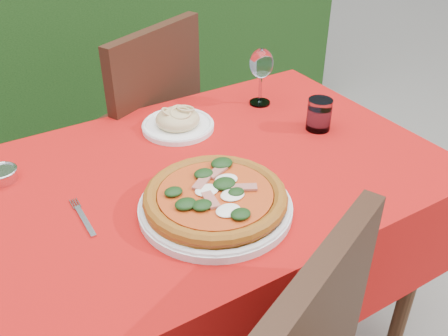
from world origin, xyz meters
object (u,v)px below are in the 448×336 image
water_glass (319,116)px  wine_glass (261,66)px  pizza_plate (215,200)px  steel_ramekin (2,175)px  chair_far (139,132)px  fork (85,221)px  pasta_plate (178,122)px

water_glass → wine_glass: wine_glass is taller
water_glass → pizza_plate: bearing=-158.8°
steel_ramekin → wine_glass: bearing=1.4°
chair_far → fork: chair_far is taller
chair_far → wine_glass: chair_far is taller
water_glass → chair_far: bearing=121.5°
pasta_plate → steel_ramekin: 0.52m
water_glass → wine_glass: size_ratio=0.51×
chair_far → wine_glass: (0.31, -0.35, 0.32)m
fork → steel_ramekin: (-0.13, 0.28, 0.01)m
wine_glass → fork: (-0.71, -0.30, -0.13)m
chair_far → wine_glass: bearing=107.0°
pasta_plate → wine_glass: size_ratio=1.16×
pasta_plate → chair_far: bearing=88.8°
water_glass → fork: 0.76m
pasta_plate → fork: 0.49m
water_glass → wine_glass: bearing=102.0°
water_glass → steel_ramekin: 0.91m
water_glass → pasta_plate: bearing=148.2°
fork → pizza_plate: bearing=-23.2°
pizza_plate → steel_ramekin: bearing=135.3°
pasta_plate → pizza_plate: bearing=-105.2°
pizza_plate → fork: pizza_plate is taller
wine_glass → fork: bearing=-157.0°
water_glass → steel_ramekin: water_glass is taller
pasta_plate → water_glass: 0.43m
pizza_plate → wine_glass: 0.61m
pizza_plate → water_glass: size_ratio=4.03×
pasta_plate → wine_glass: 0.33m
fork → steel_ramekin: size_ratio=2.23×
chair_far → pizza_plate: bearing=56.7°
pasta_plate → fork: size_ratio=1.28×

